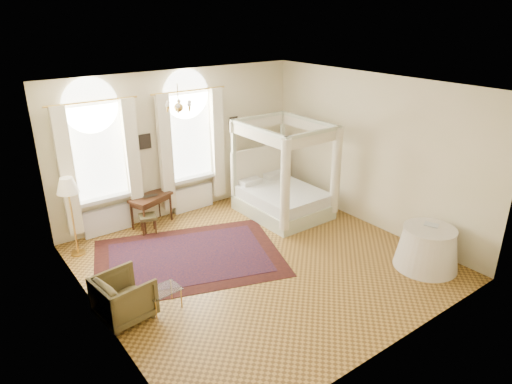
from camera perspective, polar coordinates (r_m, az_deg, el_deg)
ground at (r=8.85m, az=0.45°, el=-8.67°), size 6.00×6.00×0.00m
room_walls at (r=8.02m, az=0.49°, el=3.59°), size 6.00×6.00×6.00m
window_left at (r=9.81m, az=-18.88°, el=2.84°), size 1.62×0.27×3.29m
window_right at (r=10.58m, az=-8.11°, el=5.18°), size 1.62×0.27×3.29m
chandelier at (r=8.30m, az=-9.66°, el=10.55°), size 0.51×0.45×0.50m
wall_pictures at (r=10.51m, az=-9.02°, el=7.29°), size 2.54×0.03×0.39m
canopy_bed at (r=10.62m, az=3.42°, el=-0.25°), size 1.68×2.05×2.19m
nightstand at (r=12.16m, az=2.92°, el=1.62°), size 0.50×0.48×0.56m
nightstand_lamp at (r=11.91m, az=3.13°, el=4.02°), size 0.29×0.29×0.42m
writing_desk at (r=10.27m, az=-13.01°, el=-1.02°), size 1.04×0.78×0.70m
laptop at (r=10.24m, az=-13.11°, el=-0.39°), size 0.35×0.25×0.03m
stool at (r=10.03m, az=-13.36°, el=-3.21°), size 0.44×0.44×0.41m
armchair at (r=7.51m, az=-16.16°, el=-12.52°), size 0.89×0.87×0.73m
coffee_table at (r=7.57m, az=-11.52°, el=-12.08°), size 0.56×0.42×0.36m
floor_lamp at (r=9.21m, az=-22.47°, el=0.29°), size 0.41×0.41×1.60m
oriental_rug at (r=9.06m, az=-8.41°, el=-8.09°), size 4.15×3.54×0.01m
side_table at (r=9.08m, az=20.63°, el=-6.54°), size 1.16×1.16×0.79m
book at (r=8.93m, az=20.95°, el=-4.09°), size 0.26×0.30×0.02m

